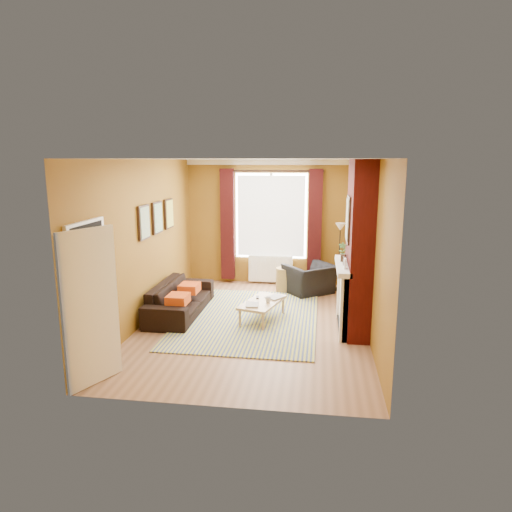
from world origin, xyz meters
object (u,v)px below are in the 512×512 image
coffee_table (262,303)px  wicker_stool (285,280)px  floor_lamp (340,237)px  armchair (310,279)px  sofa (180,298)px

coffee_table → wicker_stool: 1.92m
floor_lamp → armchair: bearing=-150.3°
sofa → floor_lamp: 3.66m
coffee_table → floor_lamp: size_ratio=0.79×
armchair → wicker_stool: armchair is taller
sofa → floor_lamp: floor_lamp is taller
coffee_table → floor_lamp: bearing=72.6°
sofa → wicker_stool: 2.52m
armchair → wicker_stool: bearing=-48.3°
wicker_stool → floor_lamp: 1.48m
coffee_table → floor_lamp: (1.40, 2.15, 0.84)m
armchair → floor_lamp: bearing=171.7°
armchair → floor_lamp: size_ratio=0.65×
coffee_table → floor_lamp: floor_lamp is taller
sofa → wicker_stool: bearing=-45.6°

